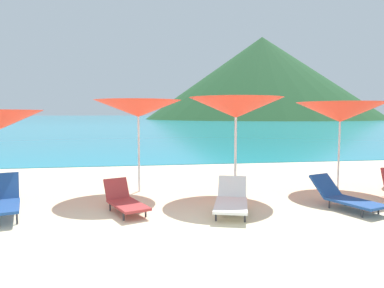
% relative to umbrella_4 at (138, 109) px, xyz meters
% --- Properties ---
extents(ground_plane, '(50.00, 100.00, 0.30)m').
position_rel_umbrella_4_xyz_m(ground_plane, '(-0.25, 5.91, -2.25)').
color(ground_plane, beige).
extents(ocean_water, '(650.00, 440.00, 0.02)m').
position_rel_umbrella_4_xyz_m(ocean_water, '(-0.25, 224.50, -2.09)').
color(ocean_water, teal).
rests_on(ocean_water, ground_plane).
extents(headland_hill, '(88.45, 88.45, 31.03)m').
position_rel_umbrella_4_xyz_m(headland_hill, '(48.08, 122.50, 13.41)').
color(headland_hill, '#235128').
rests_on(headland_hill, ground_plane).
extents(umbrella_4, '(2.35, 2.35, 2.31)m').
position_rel_umbrella_4_xyz_m(umbrella_4, '(0.00, 0.00, 0.00)').
color(umbrella_4, silver).
rests_on(umbrella_4, ground_plane).
extents(umbrella_5, '(2.34, 2.34, 2.37)m').
position_rel_umbrella_4_xyz_m(umbrella_5, '(2.35, -0.61, 0.02)').
color(umbrella_5, silver).
rests_on(umbrella_5, ground_plane).
extents(umbrella_6, '(2.35, 2.35, 2.28)m').
position_rel_umbrella_4_xyz_m(umbrella_6, '(5.27, -0.38, -0.09)').
color(umbrella_6, silver).
rests_on(umbrella_6, ground_plane).
extents(lounge_chair_3, '(0.98, 1.43, 0.61)m').
position_rel_umbrella_4_xyz_m(lounge_chair_3, '(-0.31, -1.92, -1.86)').
color(lounge_chair_3, '#A53333').
rests_on(lounge_chair_3, ground_plane).
extents(lounge_chair_4, '(0.93, 1.53, 0.77)m').
position_rel_umbrella_4_xyz_m(lounge_chair_4, '(-2.59, -1.92, -1.76)').
color(lounge_chair_4, '#1E478C').
rests_on(lounge_chair_4, ground_plane).
extents(lounge_chair_6, '(1.05, 1.70, 0.62)m').
position_rel_umbrella_4_xyz_m(lounge_chair_6, '(1.80, -2.27, -1.84)').
color(lounge_chair_6, white).
rests_on(lounge_chair_6, ground_plane).
extents(lounge_chair_8, '(1.06, 1.64, 0.63)m').
position_rel_umbrella_4_xyz_m(lounge_chair_8, '(4.20, -2.37, -1.84)').
color(lounge_chair_8, '#1E478C').
rests_on(lounge_chair_8, ground_plane).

